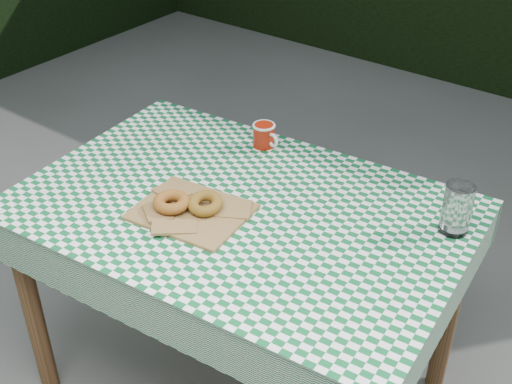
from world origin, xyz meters
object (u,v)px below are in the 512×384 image
Objects in this scene: table at (242,304)px; coffee_mug at (264,135)px; drinking_glass at (457,208)px; paper_bag at (192,211)px.

coffee_mug reaches higher than table.
table is at bearing -154.45° from drinking_glass.
table is 0.55m from coffee_mug.
paper_bag is 0.72m from drinking_glass.
drinking_glass is (0.53, 0.26, 0.45)m from table.
drinking_glass is at bearing 30.42° from paper_bag.
paper_bag is 0.44m from coffee_mug.
paper_bag is at bearing -133.30° from table.
coffee_mug is 0.97× the size of drinking_glass.
paper_bag is 2.13× the size of drinking_glass.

